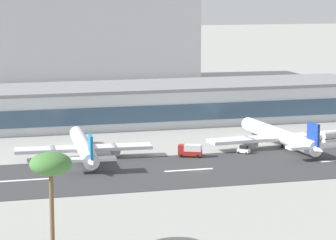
{
  "coord_description": "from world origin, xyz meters",
  "views": [
    {
      "loc": [
        -55.46,
        -177.59,
        43.0
      ],
      "look_at": [
        0.97,
        29.04,
        7.53
      ],
      "focal_mm": 86.09,
      "sensor_mm": 36.0,
      "label": 1
    }
  ],
  "objects_px": {
    "airliner_navy_tail_gate_1": "(282,137)",
    "palm_tree_0": "(51,166)",
    "terminal_building": "(146,103)",
    "airliner_blue_tail_gate_0": "(84,148)",
    "service_baggage_tug_0": "(244,150)",
    "service_box_truck_2": "(190,150)",
    "distant_hotel_block": "(39,37)",
    "service_fuel_truck_1": "(333,138)"
  },
  "relations": [
    {
      "from": "service_box_truck_2",
      "to": "palm_tree_0",
      "type": "bearing_deg",
      "value": 82.06
    },
    {
      "from": "airliner_blue_tail_gate_0",
      "to": "service_box_truck_2",
      "type": "height_order",
      "value": "airliner_blue_tail_gate_0"
    },
    {
      "from": "distant_hotel_block",
      "to": "airliner_blue_tail_gate_0",
      "type": "height_order",
      "value": "distant_hotel_block"
    },
    {
      "from": "terminal_building",
      "to": "service_fuel_truck_1",
      "type": "height_order",
      "value": "terminal_building"
    },
    {
      "from": "service_fuel_truck_1",
      "to": "palm_tree_0",
      "type": "relative_size",
      "value": 0.53
    },
    {
      "from": "palm_tree_0",
      "to": "service_box_truck_2",
      "type": "bearing_deg",
      "value": 56.37
    },
    {
      "from": "distant_hotel_block",
      "to": "airliner_blue_tail_gate_0",
      "type": "distance_m",
      "value": 174.53
    },
    {
      "from": "distant_hotel_block",
      "to": "palm_tree_0",
      "type": "xyz_separation_m",
      "value": [
        -25.18,
        -243.41,
        -5.83
      ]
    },
    {
      "from": "service_baggage_tug_0",
      "to": "airliner_blue_tail_gate_0",
      "type": "bearing_deg",
      "value": 40.88
    },
    {
      "from": "airliner_blue_tail_gate_0",
      "to": "terminal_building",
      "type": "bearing_deg",
      "value": -25.61
    },
    {
      "from": "service_box_truck_2",
      "to": "airliner_navy_tail_gate_1",
      "type": "bearing_deg",
      "value": -143.86
    },
    {
      "from": "terminal_building",
      "to": "distant_hotel_block",
      "type": "relative_size",
      "value": 1.01
    },
    {
      "from": "service_box_truck_2",
      "to": "service_baggage_tug_0",
      "type": "bearing_deg",
      "value": -152.52
    },
    {
      "from": "distant_hotel_block",
      "to": "service_fuel_truck_1",
      "type": "distance_m",
      "value": 184.56
    },
    {
      "from": "service_fuel_truck_1",
      "to": "service_box_truck_2",
      "type": "bearing_deg",
      "value": 166.82
    },
    {
      "from": "airliner_blue_tail_gate_0",
      "to": "service_baggage_tug_0",
      "type": "distance_m",
      "value": 41.6
    },
    {
      "from": "service_baggage_tug_0",
      "to": "service_fuel_truck_1",
      "type": "bearing_deg",
      "value": -124.03
    },
    {
      "from": "airliner_blue_tail_gate_0",
      "to": "service_fuel_truck_1",
      "type": "relative_size",
      "value": 4.93
    },
    {
      "from": "distant_hotel_block",
      "to": "service_baggage_tug_0",
      "type": "xyz_separation_m",
      "value": [
        32.95,
        -177.79,
        -19.2
      ]
    },
    {
      "from": "airliner_blue_tail_gate_0",
      "to": "service_fuel_truck_1",
      "type": "xyz_separation_m",
      "value": [
        69.13,
        0.15,
        -0.89
      ]
    },
    {
      "from": "airliner_blue_tail_gate_0",
      "to": "distant_hotel_block",
      "type": "bearing_deg",
      "value": 0.97
    },
    {
      "from": "service_fuel_truck_1",
      "to": "airliner_blue_tail_gate_0",
      "type": "bearing_deg",
      "value": 160.35
    },
    {
      "from": "service_baggage_tug_0",
      "to": "service_box_truck_2",
      "type": "distance_m",
      "value": 14.82
    },
    {
      "from": "terminal_building",
      "to": "airliner_blue_tail_gate_0",
      "type": "height_order",
      "value": "terminal_building"
    },
    {
      "from": "terminal_building",
      "to": "airliner_blue_tail_gate_0",
      "type": "distance_m",
      "value": 57.9
    },
    {
      "from": "terminal_building",
      "to": "distant_hotel_block",
      "type": "bearing_deg",
      "value": 99.21
    },
    {
      "from": "service_baggage_tug_0",
      "to": "service_box_truck_2",
      "type": "xyz_separation_m",
      "value": [
        -14.8,
        -0.46,
        0.74
      ]
    },
    {
      "from": "terminal_building",
      "to": "service_baggage_tug_0",
      "type": "distance_m",
      "value": 56.46
    },
    {
      "from": "service_box_truck_2",
      "to": "palm_tree_0",
      "type": "relative_size",
      "value": 0.39
    },
    {
      "from": "distant_hotel_block",
      "to": "service_box_truck_2",
      "type": "distance_m",
      "value": 180.12
    },
    {
      "from": "service_baggage_tug_0",
      "to": "service_fuel_truck_1",
      "type": "distance_m",
      "value": 28.17
    },
    {
      "from": "airliner_navy_tail_gate_1",
      "to": "palm_tree_0",
      "type": "xyz_separation_m",
      "value": [
        -70.88,
        -70.24,
        11.4
      ]
    },
    {
      "from": "terminal_building",
      "to": "palm_tree_0",
      "type": "height_order",
      "value": "palm_tree_0"
    },
    {
      "from": "terminal_building",
      "to": "airliner_navy_tail_gate_1",
      "type": "distance_m",
      "value": 56.4
    },
    {
      "from": "service_baggage_tug_0",
      "to": "palm_tree_0",
      "type": "distance_m",
      "value": 88.68
    },
    {
      "from": "airliner_blue_tail_gate_0",
      "to": "service_baggage_tug_0",
      "type": "bearing_deg",
      "value": -92.23
    },
    {
      "from": "distant_hotel_block",
      "to": "airliner_navy_tail_gate_1",
      "type": "distance_m",
      "value": 179.93
    },
    {
      "from": "terminal_building",
      "to": "palm_tree_0",
      "type": "bearing_deg",
      "value": -110.56
    },
    {
      "from": "service_fuel_truck_1",
      "to": "service_baggage_tug_0",
      "type": "bearing_deg",
      "value": 169.35
    },
    {
      "from": "airliner_navy_tail_gate_1",
      "to": "service_fuel_truck_1",
      "type": "bearing_deg",
      "value": -94.86
    },
    {
      "from": "terminal_building",
      "to": "service_box_truck_2",
      "type": "distance_m",
      "value": 55.37
    },
    {
      "from": "service_baggage_tug_0",
      "to": "service_fuel_truck_1",
      "type": "height_order",
      "value": "service_fuel_truck_1"
    }
  ]
}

